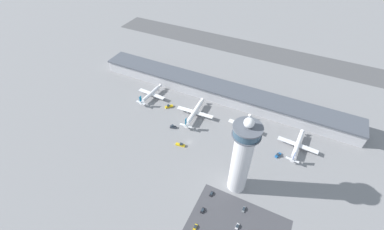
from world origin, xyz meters
The scene contains 18 objects.
ground_plane centered at (0.00, 0.00, 0.00)m, with size 1000.00×1000.00×0.00m, color gray.
terminal_building centered at (0.00, 70.00, 7.18)m, with size 270.17×25.00×14.17m.
runway_strip centered at (0.00, 185.68, 0.00)m, with size 405.26×44.00×0.01m, color #515154.
control_tower centered at (50.86, -23.16, 34.09)m, with size 18.21×18.21×68.89m.
parking_lot_surface centered at (62.40, -51.85, 0.00)m, with size 64.00×40.00×0.01m, color #424247.
airplane_gate_alpha centered at (-63.79, 38.02, 4.46)m, with size 31.41×35.73×12.48m.
airplane_gate_bravo centered at (-10.50, 32.15, 4.70)m, with size 36.75×42.12×13.56m.
airplane_gate_charlie centered at (37.81, 35.82, 4.39)m, with size 30.67×32.36×12.76m.
airplane_gate_delta centered at (85.10, 33.99, 4.23)m, with size 33.81×38.06×12.27m.
service_truck_catering centered at (72.74, 18.91, 0.98)m, with size 4.54×6.46×2.81m.
service_truck_fuel centered at (-21.19, 8.85, 1.09)m, with size 6.18×3.98×3.12m.
service_truck_baggage centered at (-39.21, 32.26, 1.11)m, with size 6.92×7.42×3.20m.
service_truck_water centered at (-4.80, -7.07, 0.98)m, with size 8.50×3.46×2.83m.
car_silver_sedan centered at (37.25, -65.01, 0.52)m, with size 2.01×4.22×1.35m.
car_green_van centered at (61.87, -52.27, 0.59)m, with size 2.00×4.13×1.52m.
car_yellow_taxi centered at (36.75, -52.37, 0.62)m, with size 1.83×4.25×1.59m.
car_black_suv centered at (61.96, -39.00, 0.57)m, with size 1.86×4.70×1.47m.
car_blue_compact centered at (37.25, -37.97, 0.56)m, with size 1.88×4.24×1.44m.
Camera 1 is at (68.22, -132.29, 168.88)m, focal length 24.00 mm.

